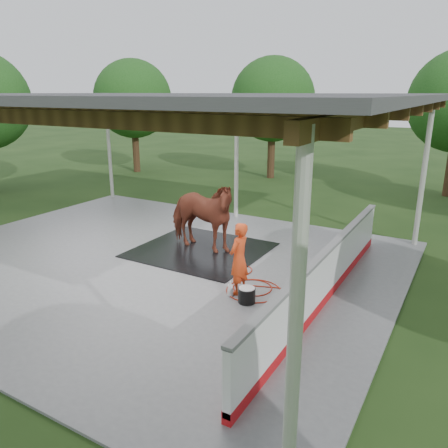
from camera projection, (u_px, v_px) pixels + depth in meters
The scene contains 12 objects.
ground at pixel (148, 262), 11.09m from camera, with size 100.00×100.00×0.00m, color #1E3814.
concrete_slab at pixel (148, 261), 11.08m from camera, with size 12.00×10.00×0.05m, color slate.
pavilion_structure at pixel (139, 100), 9.94m from camera, with size 12.60×10.60×4.05m.
dasher_board at pixel (326, 277), 8.71m from camera, with size 0.16×8.00×1.15m.
tree_belt at pixel (173, 107), 10.60m from camera, with size 28.00×28.00×5.80m.
rubber_mat at pixel (201, 250), 11.75m from camera, with size 3.28×3.07×0.02m, color black.
horse at pixel (200, 215), 11.47m from camera, with size 1.02×2.25×1.90m, color brown.
handler at pixel (239, 259), 9.05m from camera, with size 0.56×0.37×1.54m, color red.
wash_bucket at pixel (247, 295), 8.79m from camera, with size 0.35×0.35×0.32m.
soap_bottle_a at pixel (230, 289), 9.07m from camera, with size 0.13×0.13×0.33m, color silver.
soap_bottle_b at pixel (296, 289), 9.20m from camera, with size 0.09×0.09×0.20m, color #338CD8.
hose_coil at pixel (250, 286), 9.58m from camera, with size 2.37×1.77×0.02m.
Camera 1 is at (6.87, -7.97, 4.13)m, focal length 35.00 mm.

